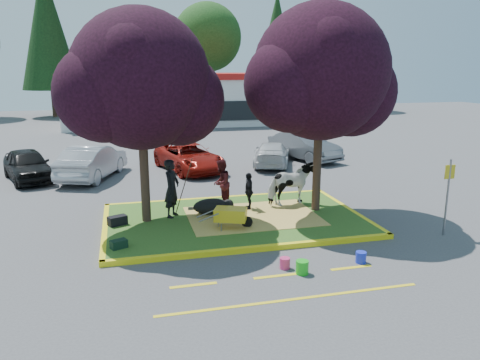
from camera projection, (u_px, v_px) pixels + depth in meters
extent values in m
plane|color=#424244|center=(235.00, 222.00, 15.24)|extent=(90.00, 90.00, 0.00)
cube|color=#2E561A|center=(235.00, 220.00, 15.22)|extent=(8.00, 5.00, 0.15)
cube|color=yellow|center=(257.00, 249.00, 12.79)|extent=(8.30, 0.16, 0.15)
cube|color=yellow|center=(219.00, 199.00, 17.66)|extent=(8.30, 0.16, 0.15)
cube|color=yellow|center=(105.00, 230.00, 14.25)|extent=(0.16, 5.30, 0.15)
cube|color=yellow|center=(349.00, 211.00, 16.19)|extent=(0.16, 5.30, 0.15)
cube|color=#CAB253|center=(253.00, 216.00, 15.35)|extent=(4.20, 3.00, 0.01)
cylinder|color=black|center=(144.00, 166.00, 14.50)|extent=(0.28, 0.28, 3.53)
sphere|color=black|center=(140.00, 79.00, 13.88)|extent=(4.20, 4.20, 4.20)
sphere|color=black|center=(179.00, 100.00, 14.49)|extent=(2.86, 2.86, 2.86)
sphere|color=black|center=(104.00, 93.00, 13.44)|extent=(2.86, 2.86, 2.86)
cylinder|color=black|center=(317.00, 157.00, 15.65)|extent=(0.28, 0.28, 3.70)
sphere|color=black|center=(321.00, 72.00, 15.00)|extent=(4.40, 4.40, 4.40)
sphere|color=black|center=(351.00, 92.00, 15.63)|extent=(2.99, 2.99, 2.99)
sphere|color=black|center=(291.00, 85.00, 14.55)|extent=(2.99, 2.99, 2.99)
cube|color=yellow|center=(193.00, 285.00, 10.81)|extent=(1.10, 0.12, 0.01)
cube|color=yellow|center=(276.00, 276.00, 11.28)|extent=(1.10, 0.12, 0.01)
cube|color=yellow|center=(351.00, 268.00, 11.76)|extent=(1.10, 0.12, 0.01)
cube|color=yellow|center=(293.00, 299.00, 10.15)|extent=(6.00, 0.10, 0.01)
cube|color=silver|center=(183.00, 101.00, 41.64)|extent=(20.00, 8.00, 4.00)
cube|color=#A71512|center=(183.00, 76.00, 41.14)|extent=(20.40, 8.40, 0.50)
cube|color=black|center=(190.00, 112.00, 37.96)|extent=(19.00, 0.10, 1.60)
cylinder|color=black|center=(53.00, 97.00, 47.28)|extent=(0.44, 0.44, 3.92)
cone|color=black|center=(47.00, 28.00, 45.71)|extent=(5.60, 5.60, 11.90)
cylinder|color=black|center=(134.00, 99.00, 50.70)|extent=(0.44, 0.44, 3.08)
sphere|color=#143811|center=(131.00, 49.00, 49.46)|extent=(6.16, 6.16, 6.16)
cylinder|color=black|center=(208.00, 96.00, 51.59)|extent=(0.44, 0.44, 3.64)
sphere|color=#143811|center=(207.00, 37.00, 50.12)|extent=(7.28, 7.28, 7.28)
cylinder|color=black|center=(276.00, 95.00, 53.97)|extent=(0.44, 0.44, 3.50)
cone|color=black|center=(277.00, 41.00, 52.57)|extent=(5.00, 5.00, 10.62)
cylinder|color=black|center=(343.00, 96.00, 54.96)|extent=(0.44, 0.44, 3.22)
sphere|color=#143811|center=(345.00, 47.00, 53.67)|extent=(6.44, 6.44, 6.44)
imported|color=silver|center=(293.00, 184.00, 16.43)|extent=(1.97, 1.29, 1.53)
ellipsoid|color=black|center=(211.00, 206.00, 15.55)|extent=(1.37, 1.11, 0.52)
imported|color=black|center=(172.00, 188.00, 15.12)|extent=(0.74, 0.83, 1.89)
imported|color=#401215|center=(221.00, 183.00, 16.30)|extent=(0.96, 1.02, 1.66)
imported|color=black|center=(249.00, 191.00, 15.99)|extent=(0.49, 0.80, 1.28)
cylinder|color=black|center=(247.00, 222.00, 14.25)|extent=(0.34, 0.19, 0.34)
cylinder|color=slate|center=(221.00, 228.00, 13.87)|extent=(0.04, 0.04, 0.24)
cylinder|color=slate|center=(219.00, 223.00, 14.26)|extent=(0.04, 0.04, 0.24)
cube|color=gold|center=(231.00, 214.00, 14.07)|extent=(1.08, 0.88, 0.38)
cylinder|color=slate|center=(209.00, 218.00, 13.70)|extent=(0.58, 0.27, 0.31)
cylinder|color=slate|center=(206.00, 213.00, 14.09)|extent=(0.58, 0.27, 0.31)
cube|color=black|center=(117.00, 220.00, 14.47)|extent=(0.64, 0.51, 0.29)
cube|color=black|center=(119.00, 244.00, 12.62)|extent=(0.50, 0.41, 0.23)
cylinder|color=slate|center=(447.00, 198.00, 13.80)|extent=(0.06, 0.06, 2.31)
cube|color=gold|center=(450.00, 172.00, 13.62)|extent=(0.32, 0.03, 0.42)
cylinder|color=green|center=(302.00, 267.00, 11.38)|extent=(0.41, 0.41, 0.34)
cylinder|color=#CD2D68|center=(285.00, 263.00, 11.69)|extent=(0.34, 0.34, 0.28)
cylinder|color=#192BCC|center=(361.00, 257.00, 12.04)|extent=(0.36, 0.36, 0.29)
imported|color=black|center=(28.00, 165.00, 20.73)|extent=(2.96, 4.40, 1.39)
imported|color=#A2A4AA|center=(93.00, 162.00, 21.13)|extent=(3.10, 4.88, 1.52)
imported|color=maroon|center=(189.00, 157.00, 22.66)|extent=(3.37, 5.16, 1.32)
imported|color=silver|center=(272.00, 154.00, 23.88)|extent=(3.07, 4.49, 1.21)
imported|color=slate|center=(304.00, 146.00, 25.40)|extent=(3.05, 4.81, 1.50)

